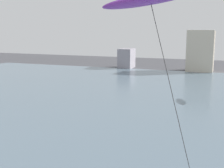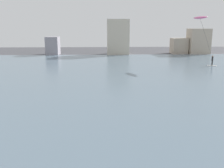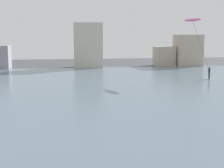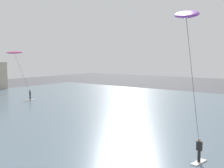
% 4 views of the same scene
% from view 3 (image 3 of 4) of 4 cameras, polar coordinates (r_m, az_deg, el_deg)
% --- Properties ---
extents(water_bay, '(84.00, 52.00, 0.10)m').
position_cam_3_polar(water_bay, '(30.84, -3.98, -1.96)').
color(water_bay, slate).
rests_on(water_bay, ground).
extents(far_shore_buildings, '(37.45, 5.18, 7.91)m').
position_cam_3_polar(far_shore_buildings, '(58.82, 1.07, 6.08)').
color(far_shore_buildings, gray).
rests_on(far_shore_buildings, ground).
extents(kitesurfer_pink, '(3.98, 3.19, 7.80)m').
position_cam_3_polar(kitesurfer_pink, '(42.30, 14.40, 9.99)').
color(kitesurfer_pink, silver).
rests_on(kitesurfer_pink, water_bay).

